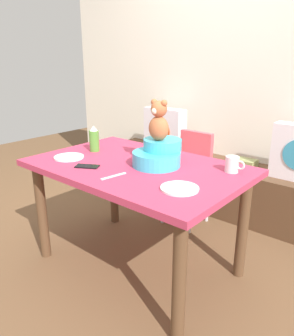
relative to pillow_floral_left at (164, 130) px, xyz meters
name	(u,v)px	position (x,y,z in m)	size (l,w,h in m)	color
ground_plane	(138,264)	(0.68, -1.17, -0.68)	(8.00, 8.00, 0.00)	brown
back_wall	(245,67)	(0.68, 0.29, 0.62)	(4.40, 0.10, 2.60)	silver
window_bench	(222,186)	(0.68, 0.02, -0.45)	(2.60, 0.44, 0.46)	brown
pillow_floral_left	(164,130)	(0.00, 0.00, 0.00)	(0.44, 0.15, 0.44)	silver
book_stack	(244,163)	(0.88, 0.02, -0.18)	(0.20, 0.14, 0.08)	#828A51
dining_table	(137,179)	(0.68, -1.17, -0.04)	(1.36, 0.88, 0.74)	#B73351
highchair	(187,165)	(0.57, -0.42, -0.16)	(0.34, 0.45, 0.79)	#D84C59
infant_seat_teal	(158,154)	(0.79, -1.09, 0.13)	(0.30, 0.33, 0.16)	#39B5D0
teddy_bear	(159,121)	(0.79, -1.09, 0.34)	(0.13, 0.12, 0.25)	#B0623A
ketchup_bottle	(94,139)	(0.23, -1.13, 0.15)	(0.07, 0.07, 0.18)	#4C8C33
coffee_mug	(233,164)	(1.20, -0.92, 0.11)	(0.12, 0.08, 0.09)	silver
dinner_plate_near	(180,188)	(1.13, -1.34, 0.07)	(0.20, 0.20, 0.01)	white
dinner_plate_far	(69,157)	(0.23, -1.36, 0.07)	(0.20, 0.20, 0.01)	white
cell_phone	(87,166)	(0.48, -1.41, 0.06)	(0.07, 0.14, 0.01)	black
table_fork	(114,176)	(0.73, -1.43, 0.06)	(0.02, 0.17, 0.01)	silver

